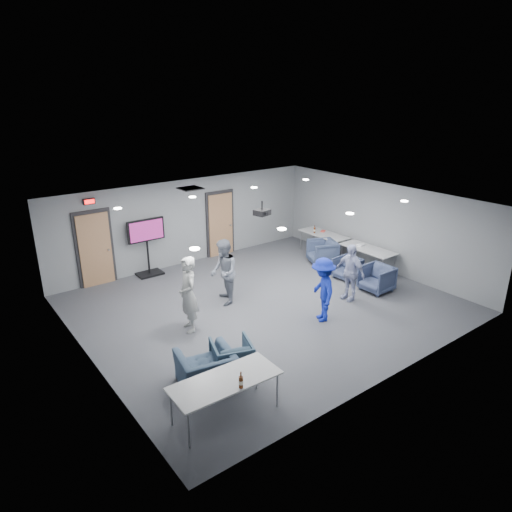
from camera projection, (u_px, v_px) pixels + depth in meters
floor at (265, 305)px, 11.96m from camera, size 9.00×9.00×0.00m
ceiling at (266, 204)px, 11.03m from camera, size 9.00×9.00×0.00m
wall_back at (188, 222)px, 14.49m from camera, size 9.00×0.02×2.70m
wall_front at (397, 315)px, 8.50m from camera, size 9.00×0.02×2.70m
wall_left at (85, 304)px, 8.95m from camera, size 0.02×8.00×2.70m
wall_right at (380, 226)px, 14.04m from camera, size 0.02×8.00×2.70m
door_left at (95, 249)px, 12.86m from camera, size 1.06×0.17×2.24m
door_right at (220, 224)px, 15.24m from camera, size 1.06×0.17×2.24m
exit_sign at (89, 201)px, 12.37m from camera, size 0.32×0.08×0.16m
hvac_diffuser at (190, 188)px, 12.85m from camera, size 0.60×0.60×0.03m
downlights at (266, 205)px, 11.04m from camera, size 6.18×3.78×0.02m
person_a at (188, 295)px, 10.42m from camera, size 0.56×0.73×1.81m
person_b at (224, 272)px, 11.79m from camera, size 0.94×1.04×1.73m
person_c at (350, 272)px, 12.03m from camera, size 0.41×0.92×1.55m
person_d at (323, 290)px, 10.91m from camera, size 1.01×1.19×1.60m
chair_right_a at (322, 252)px, 14.68m from camera, size 1.10×1.09×0.77m
chair_right_b at (347, 268)px, 13.51m from camera, size 0.75×0.73×0.64m
chair_right_c at (377, 279)px, 12.66m from camera, size 0.81×0.79×0.73m
chair_front_a at (232, 357)px, 8.98m from camera, size 0.96×0.97×0.70m
chair_front_b at (206, 368)px, 8.65m from camera, size 1.18×1.08×0.67m
table_right_a at (324, 235)px, 15.40m from camera, size 0.74×1.77×0.73m
table_right_b at (368, 250)px, 13.97m from camera, size 0.73×1.76×0.73m
table_front_left at (225, 382)px, 7.66m from camera, size 1.92×0.85×0.73m
bottle_front at (241, 382)px, 7.41m from camera, size 0.08×0.08×0.30m
bottle_right at (315, 230)px, 15.42m from camera, size 0.07×0.07×0.26m
snack_box at (323, 231)px, 15.60m from camera, size 0.21×0.18×0.04m
wrapper at (361, 245)px, 14.18m from camera, size 0.27×0.21×0.06m
tv_stand at (147, 244)px, 13.57m from camera, size 1.14×0.54×1.74m
projector at (262, 212)px, 11.47m from camera, size 0.42×0.39×0.36m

